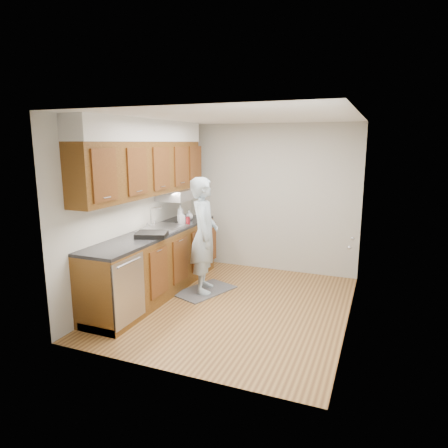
# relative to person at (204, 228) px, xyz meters

# --- Properties ---
(floor) EXTENTS (3.50, 3.50, 0.00)m
(floor) POSITION_rel_person_xyz_m (0.58, -0.33, -0.98)
(floor) COLOR #A4773E
(floor) RESTS_ON ground
(ceiling) EXTENTS (3.50, 3.50, 0.00)m
(ceiling) POSITION_rel_person_xyz_m (0.58, -0.33, 1.52)
(ceiling) COLOR white
(ceiling) RESTS_ON wall_left
(wall_left) EXTENTS (0.02, 3.50, 2.50)m
(wall_left) POSITION_rel_person_xyz_m (-0.92, -0.33, 0.27)
(wall_left) COLOR #B8B6AC
(wall_left) RESTS_ON floor
(wall_right) EXTENTS (0.02, 3.50, 2.50)m
(wall_right) POSITION_rel_person_xyz_m (2.08, -0.33, 0.27)
(wall_right) COLOR #B8B6AC
(wall_right) RESTS_ON floor
(wall_back) EXTENTS (3.00, 0.02, 2.50)m
(wall_back) POSITION_rel_person_xyz_m (0.58, 1.42, 0.27)
(wall_back) COLOR #B8B6AC
(wall_back) RESTS_ON floor
(counter) EXTENTS (0.64, 2.80, 1.30)m
(counter) POSITION_rel_person_xyz_m (-0.62, -0.33, -0.49)
(counter) COLOR brown
(counter) RESTS_ON floor
(upper_cabinets) EXTENTS (0.47, 2.80, 1.21)m
(upper_cabinets) POSITION_rel_person_xyz_m (-0.75, -0.28, 0.97)
(upper_cabinets) COLOR brown
(upper_cabinets) RESTS_ON wall_left
(closet_door) EXTENTS (0.02, 1.22, 2.05)m
(closet_door) POSITION_rel_person_xyz_m (2.07, -0.03, 0.05)
(closet_door) COLOR white
(closet_door) RESTS_ON wall_right
(floor_mat) EXTENTS (0.81, 1.03, 0.02)m
(floor_mat) POSITION_rel_person_xyz_m (0.00, 0.00, -0.97)
(floor_mat) COLOR slate
(floor_mat) RESTS_ON floor
(person) EXTENTS (0.66, 0.79, 1.92)m
(person) POSITION_rel_person_xyz_m (0.00, 0.00, 0.00)
(person) COLOR #A4BAC8
(person) RESTS_ON floor_mat
(soap_bottle_a) EXTENTS (0.13, 0.13, 0.29)m
(soap_bottle_a) POSITION_rel_person_xyz_m (-0.60, 0.41, 0.11)
(soap_bottle_a) COLOR silver
(soap_bottle_a) RESTS_ON counter
(soap_bottle_b) EXTENTS (0.13, 0.13, 0.20)m
(soap_bottle_b) POSITION_rel_person_xyz_m (-0.54, 0.32, 0.07)
(soap_bottle_b) COLOR silver
(soap_bottle_b) RESTS_ON counter
(soap_bottle_c) EXTENTS (0.17, 0.17, 0.17)m
(soap_bottle_c) POSITION_rel_person_xyz_m (-0.55, 0.62, 0.05)
(soap_bottle_c) COLOR silver
(soap_bottle_c) RESTS_ON counter
(soda_can) EXTENTS (0.08, 0.08, 0.12)m
(soda_can) POSITION_rel_person_xyz_m (-0.41, 0.29, 0.02)
(soda_can) COLOR maroon
(soda_can) RESTS_ON counter
(dish_rack) EXTENTS (0.50, 0.46, 0.06)m
(dish_rack) POSITION_rel_person_xyz_m (-0.48, -0.65, -0.00)
(dish_rack) COLOR black
(dish_rack) RESTS_ON counter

